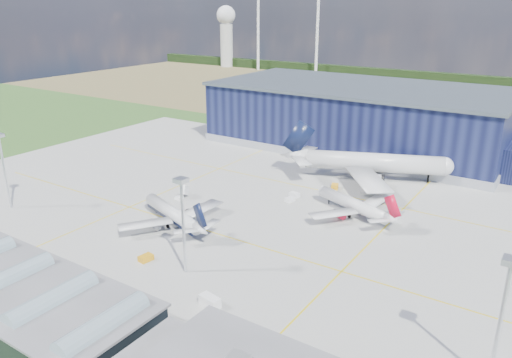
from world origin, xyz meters
name	(u,v)px	position (x,y,z in m)	size (l,w,h in m)	color
ground	(228,218)	(0.00, 0.00, 0.00)	(600.00, 600.00, 0.00)	#2D511E
apron	(248,207)	(0.00, 10.00, 0.03)	(220.00, 160.00, 0.08)	gray
farmland	(434,101)	(0.00, 220.00, 0.00)	(600.00, 220.00, 0.01)	olive
treeline	(463,80)	(0.00, 300.00, 4.00)	(600.00, 8.00, 8.00)	black
horizon_dressing	(251,31)	(-191.30, 294.39, 34.20)	(440.20, 18.00, 70.00)	white
hangar	(365,120)	(2.81, 94.80, 11.62)	(145.00, 62.00, 26.10)	#0F1334
glass_concourse	(22,296)	(-6.45, -60.00, 3.69)	(78.00, 23.00, 8.60)	black
light_mast_west	(2,159)	(-60.00, -30.00, 15.43)	(2.60, 2.60, 23.00)	silver
light_mast_center	(182,210)	(10.00, -30.00, 15.43)	(2.60, 2.60, 23.00)	silver
light_mast_east	(504,302)	(75.00, -30.00, 15.43)	(2.60, 2.60, 23.00)	silver
airliner_navy	(172,207)	(-10.21, -12.00, 5.45)	(33.41, 32.68, 10.89)	silver
airliner_red	(354,198)	(29.00, 22.00, 5.29)	(32.48, 31.77, 10.59)	silver
airliner_widebody	(374,153)	(22.24, 55.00, 9.79)	(60.06, 58.75, 19.58)	silver
gse_tug_b	(146,258)	(-1.49, -31.26, 0.72)	(2.21, 3.31, 1.44)	orange
gse_cart_a	(290,200)	(8.42, 21.05, 0.66)	(2.03, 3.05, 1.32)	white
gse_tug_c	(335,187)	(15.26, 39.26, 0.76)	(2.18, 3.49, 1.53)	orange
gse_cart_b	(294,195)	(7.67, 25.27, 0.71)	(2.18, 3.27, 1.42)	white
gse_van_c	(210,301)	(23.28, -37.71, 1.12)	(2.24, 4.67, 2.24)	white
airstair	(184,193)	(-21.64, 5.68, 1.45)	(1.82, 4.54, 2.91)	white
car_b	(55,267)	(-16.05, -45.91, 0.62)	(1.30, 3.73, 1.23)	#99999E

